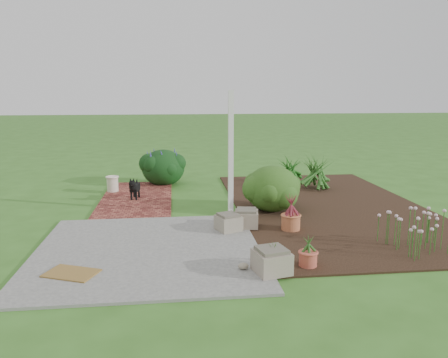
{
  "coord_description": "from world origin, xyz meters",
  "views": [
    {
      "loc": [
        -0.81,
        -8.35,
        2.48
      ],
      "look_at": [
        0.2,
        0.4,
        0.7
      ],
      "focal_mm": 35.0,
      "sensor_mm": 36.0,
      "label": 1
    }
  ],
  "objects": [
    {
      "name": "purple_flowering_bush",
      "position": [
        -1.11,
        3.3,
        0.49
      ],
      "size": [
        1.48,
        1.48,
        0.98
      ],
      "primitive_type": "ellipsoid",
      "rotation": [
        0.0,
        0.0,
        0.36
      ],
      "color": "black",
      "rests_on": "ground"
    },
    {
      "name": "agapanthus_clump_front",
      "position": [
        2.3,
        2.97,
        0.46
      ],
      "size": [
        1.22,
        1.22,
        0.85
      ],
      "primitive_type": null,
      "rotation": [
        0.0,
        0.0,
        0.33
      ],
      "color": "#1B3F10",
      "rests_on": "garden_bed"
    },
    {
      "name": "agapanthus_clump_back",
      "position": [
        2.76,
        2.22,
        0.53
      ],
      "size": [
        1.34,
        1.34,
        1.0
      ],
      "primitive_type": null,
      "rotation": [
        0.0,
        0.0,
        0.23
      ],
      "color": "#1D3E14",
      "rests_on": "garden_bed"
    },
    {
      "name": "ground",
      "position": [
        0.0,
        0.0,
        0.0
      ],
      "size": [
        80.0,
        80.0,
        0.0
      ],
      "primitive_type": "plane",
      "color": "#34651F",
      "rests_on": "ground"
    },
    {
      "name": "stone_trough_far",
      "position": [
        0.48,
        -0.77,
        0.18
      ],
      "size": [
        0.49,
        0.49,
        0.28
      ],
      "primitive_type": "cube",
      "rotation": [
        0.0,
        0.0,
        -0.18
      ],
      "color": "gray",
      "rests_on": "concrete_patio"
    },
    {
      "name": "terracotta_pot_small_left",
      "position": [
        1.05,
        -2.66,
        0.14
      ],
      "size": [
        0.26,
        0.26,
        0.21
      ],
      "primitive_type": "cylinder",
      "rotation": [
        0.0,
        0.0,
        0.02
      ],
      "color": "#B8503E",
      "rests_on": "garden_bed"
    },
    {
      "name": "stone_trough_mid",
      "position": [
        0.13,
        -0.94,
        0.17
      ],
      "size": [
        0.51,
        0.51,
        0.26
      ],
      "primitive_type": "cube",
      "rotation": [
        0.0,
        0.0,
        0.39
      ],
      "color": "#726959",
      "rests_on": "concrete_patio"
    },
    {
      "name": "concrete_patio",
      "position": [
        -1.25,
        -1.75,
        0.02
      ],
      "size": [
        3.5,
        3.5,
        0.04
      ],
      "primitive_type": "cube",
      "color": "#60605D",
      "rests_on": "ground"
    },
    {
      "name": "black_dog",
      "position": [
        -1.73,
        1.58,
        0.32
      ],
      "size": [
        0.22,
        0.55,
        0.47
      ],
      "rotation": [
        0.0,
        0.0,
        -0.16
      ],
      "color": "black",
      "rests_on": "brick_path"
    },
    {
      "name": "coir_doormat",
      "position": [
        -2.24,
        -2.59,
        0.05
      ],
      "size": [
        0.8,
        0.67,
        0.02
      ],
      "primitive_type": "cube",
      "rotation": [
        0.0,
        0.0,
        -0.39
      ],
      "color": "brown",
      "rests_on": "concrete_patio"
    },
    {
      "name": "garden_bed",
      "position": [
        2.5,
        0.5,
        0.01
      ],
      "size": [
        4.0,
        7.0,
        0.03
      ],
      "primitive_type": "cube",
      "color": "black",
      "rests_on": "ground"
    },
    {
      "name": "stone_trough_near",
      "position": [
        0.48,
        -2.85,
        0.19
      ],
      "size": [
        0.54,
        0.54,
        0.3
      ],
      "primitive_type": "cube",
      "rotation": [
        0.0,
        0.0,
        0.23
      ],
      "color": "#7B6E5E",
      "rests_on": "concrete_patio"
    },
    {
      "name": "pink_flower_patch",
      "position": [
        2.94,
        -2.23,
        0.35
      ],
      "size": [
        1.18,
        1.18,
        0.65
      ],
      "primitive_type": null,
      "rotation": [
        0.0,
        0.0,
        -0.18
      ],
      "color": "#113D0F",
      "rests_on": "garden_bed"
    },
    {
      "name": "veranda_post",
      "position": [
        0.3,
        0.1,
        1.25
      ],
      "size": [
        0.1,
        0.1,
        2.5
      ],
      "primitive_type": "cube",
      "color": "white",
      "rests_on": "ground"
    },
    {
      "name": "terracotta_pot_small_right",
      "position": [
        0.52,
        -2.77,
        0.13
      ],
      "size": [
        0.3,
        0.3,
        0.19
      ],
      "primitive_type": "cylinder",
      "rotation": [
        0.0,
        0.0,
        -0.43
      ],
      "color": "#A15136",
      "rests_on": "garden_bed"
    },
    {
      "name": "brick_path",
      "position": [
        -1.7,
        1.75,
        0.02
      ],
      "size": [
        1.6,
        3.5,
        0.04
      ],
      "primitive_type": "cube",
      "color": "#5B211C",
      "rests_on": "ground"
    },
    {
      "name": "evergreen_shrub",
      "position": [
        1.21,
        0.34,
        0.51
      ],
      "size": [
        1.15,
        1.15,
        0.96
      ],
      "primitive_type": "ellipsoid",
      "rotation": [
        0.0,
        0.0,
        -0.01
      ],
      "color": "#183B0D",
      "rests_on": "garden_bed"
    },
    {
      "name": "cream_ceramic_urn",
      "position": [
        -2.34,
        2.43,
        0.23
      ],
      "size": [
        0.36,
        0.36,
        0.37
      ],
      "primitive_type": "cylinder",
      "rotation": [
        0.0,
        0.0,
        -0.37
      ],
      "color": "beige",
      "rests_on": "brick_path"
    },
    {
      "name": "terracotta_pot_bronze",
      "position": [
        1.25,
        -1.01,
        0.17
      ],
      "size": [
        0.44,
        0.44,
        0.27
      ],
      "primitive_type": "cylinder",
      "rotation": [
        0.0,
        0.0,
        0.38
      ],
      "color": "#B0613B",
      "rests_on": "garden_bed"
    }
  ]
}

